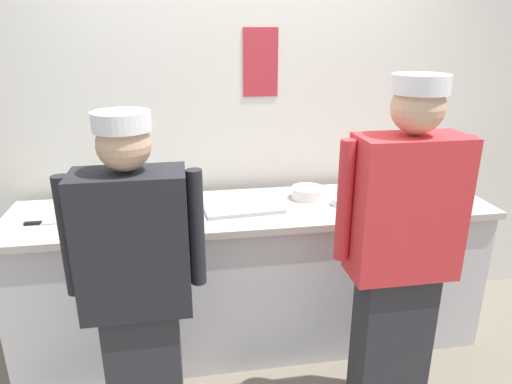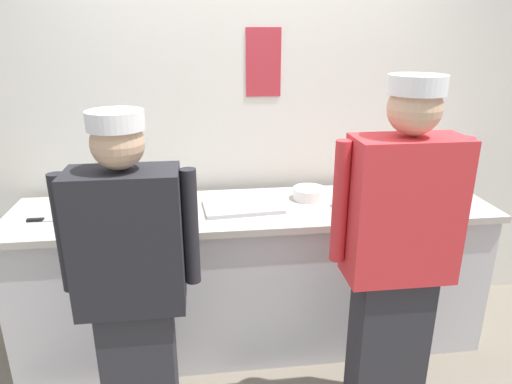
% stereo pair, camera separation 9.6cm
% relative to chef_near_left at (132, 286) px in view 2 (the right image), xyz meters
% --- Properties ---
extents(ground_plane, '(9.00, 9.00, 0.00)m').
position_rel_chef_near_left_xyz_m(ground_plane, '(0.63, 0.38, -0.88)').
color(ground_plane, slate).
extents(wall_back, '(4.50, 0.11, 2.68)m').
position_rel_chef_near_left_xyz_m(wall_back, '(0.63, 1.19, 0.46)').
color(wall_back, silver).
rests_on(wall_back, ground).
extents(prep_counter, '(2.87, 0.67, 0.94)m').
position_rel_chef_near_left_xyz_m(prep_counter, '(0.63, 0.73, -0.41)').
color(prep_counter, silver).
rests_on(prep_counter, ground).
extents(chef_near_left, '(0.60, 0.24, 1.65)m').
position_rel_chef_near_left_xyz_m(chef_near_left, '(0.00, 0.00, 0.00)').
color(chef_near_left, '#2D2D33').
rests_on(chef_near_left, ground).
extents(chef_center, '(0.63, 0.24, 1.77)m').
position_rel_chef_near_left_xyz_m(chef_center, '(1.21, 0.01, 0.07)').
color(chef_center, '#2D2D33').
rests_on(chef_center, ground).
extents(plate_stack_front, '(0.25, 0.25, 0.07)m').
position_rel_chef_near_left_xyz_m(plate_stack_front, '(1.69, 0.72, 0.09)').
color(plate_stack_front, white).
rests_on(plate_stack_front, prep_counter).
extents(plate_stack_rear, '(0.20, 0.20, 0.07)m').
position_rel_chef_near_left_xyz_m(plate_stack_rear, '(0.99, 0.83, 0.09)').
color(plate_stack_rear, white).
rests_on(plate_stack_rear, prep_counter).
extents(mixing_bowl_steel, '(0.39, 0.39, 0.14)m').
position_rel_chef_near_left_xyz_m(mixing_bowl_steel, '(-0.13, 0.73, 0.13)').
color(mixing_bowl_steel, '#B7BABF').
rests_on(mixing_bowl_steel, prep_counter).
extents(sheet_tray, '(0.48, 0.32, 0.02)m').
position_rel_chef_near_left_xyz_m(sheet_tray, '(0.56, 0.72, 0.07)').
color(sheet_tray, '#B7BABF').
rests_on(sheet_tray, prep_counter).
extents(squeeze_bottle_primary, '(0.05, 0.05, 0.19)m').
position_rel_chef_near_left_xyz_m(squeeze_bottle_primary, '(1.52, 0.59, 0.15)').
color(squeeze_bottle_primary, red).
rests_on(squeeze_bottle_primary, prep_counter).
extents(squeeze_bottle_secondary, '(0.05, 0.05, 0.21)m').
position_rel_chef_near_left_xyz_m(squeeze_bottle_secondary, '(1.32, 0.75, 0.16)').
color(squeeze_bottle_secondary, '#E5E066').
rests_on(squeeze_bottle_secondary, prep_counter).
extents(ramekin_red_sauce, '(0.10, 0.10, 0.05)m').
position_rel_chef_near_left_xyz_m(ramekin_red_sauce, '(1.49, 0.82, 0.08)').
color(ramekin_red_sauce, white).
rests_on(ramekin_red_sauce, prep_counter).
extents(ramekin_yellow_sauce, '(0.08, 0.08, 0.04)m').
position_rel_chef_near_left_xyz_m(ramekin_yellow_sauce, '(1.72, 0.92, 0.08)').
color(ramekin_yellow_sauce, white).
rests_on(ramekin_yellow_sauce, prep_counter).
extents(ramekin_green_sauce, '(0.09, 0.09, 0.04)m').
position_rel_chef_near_left_xyz_m(ramekin_green_sauce, '(1.13, 0.67, 0.08)').
color(ramekin_green_sauce, white).
rests_on(ramekin_green_sauce, prep_counter).
extents(deli_cup, '(0.09, 0.09, 0.09)m').
position_rel_chef_near_left_xyz_m(deli_cup, '(-0.38, 0.90, 0.10)').
color(deli_cup, white).
rests_on(deli_cup, prep_counter).
extents(chefs_knife, '(0.27, 0.03, 0.02)m').
position_rel_chef_near_left_xyz_m(chefs_knife, '(-0.53, 0.67, 0.06)').
color(chefs_knife, '#B7BABF').
rests_on(chefs_knife, prep_counter).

